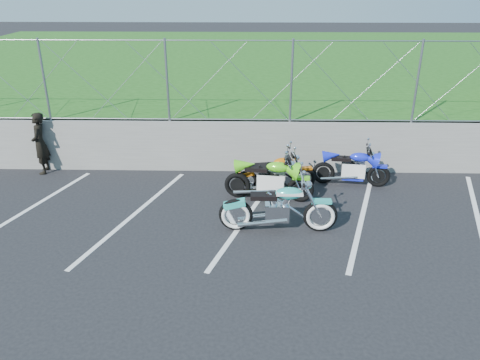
{
  "coord_description": "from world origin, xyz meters",
  "views": [
    {
      "loc": [
        0.03,
        -7.76,
        4.64
      ],
      "look_at": [
        -0.18,
        1.3,
        0.67
      ],
      "focal_mm": 35.0,
      "sensor_mm": 36.0,
      "label": 1
    }
  ],
  "objects_px": {
    "sportbike_blue": "(352,169)",
    "cruiser_turquoise": "(280,209)",
    "person_standing": "(40,143)",
    "naked_orange": "(277,175)",
    "sportbike_green": "(270,181)"
  },
  "relations": [
    {
      "from": "cruiser_turquoise",
      "to": "naked_orange",
      "type": "bearing_deg",
      "value": 89.21
    },
    {
      "from": "sportbike_green",
      "to": "person_standing",
      "type": "bearing_deg",
      "value": 174.01
    },
    {
      "from": "person_standing",
      "to": "cruiser_turquoise",
      "type": "bearing_deg",
      "value": 53.91
    },
    {
      "from": "sportbike_blue",
      "to": "naked_orange",
      "type": "bearing_deg",
      "value": -159.17
    },
    {
      "from": "sportbike_blue",
      "to": "person_standing",
      "type": "bearing_deg",
      "value": -176.37
    },
    {
      "from": "sportbike_blue",
      "to": "cruiser_turquoise",
      "type": "bearing_deg",
      "value": -121.45
    },
    {
      "from": "cruiser_turquoise",
      "to": "person_standing",
      "type": "distance_m",
      "value": 6.52
    },
    {
      "from": "cruiser_turquoise",
      "to": "person_standing",
      "type": "bearing_deg",
      "value": 154.29
    },
    {
      "from": "sportbike_green",
      "to": "person_standing",
      "type": "xyz_separation_m",
      "value": [
        -5.72,
        1.45,
        0.33
      ]
    },
    {
      "from": "naked_orange",
      "to": "person_standing",
      "type": "relative_size",
      "value": 1.22
    },
    {
      "from": "naked_orange",
      "to": "sportbike_green",
      "type": "xyz_separation_m",
      "value": [
        -0.17,
        -0.44,
        0.04
      ]
    },
    {
      "from": "sportbike_green",
      "to": "naked_orange",
      "type": "bearing_deg",
      "value": 77.15
    },
    {
      "from": "cruiser_turquoise",
      "to": "person_standing",
      "type": "height_order",
      "value": "person_standing"
    },
    {
      "from": "sportbike_blue",
      "to": "person_standing",
      "type": "xyz_separation_m",
      "value": [
        -7.71,
        0.6,
        0.37
      ]
    },
    {
      "from": "cruiser_turquoise",
      "to": "naked_orange",
      "type": "relative_size",
      "value": 1.21
    }
  ]
}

